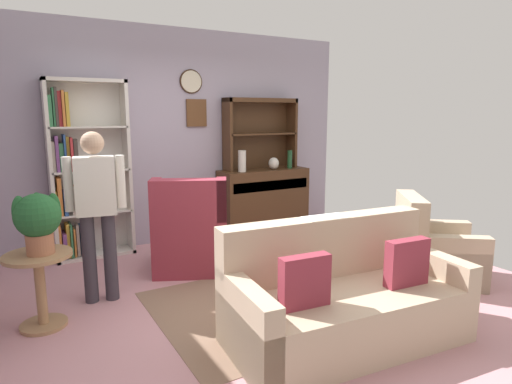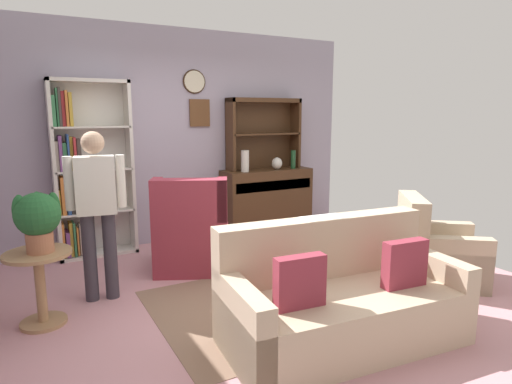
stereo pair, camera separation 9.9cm
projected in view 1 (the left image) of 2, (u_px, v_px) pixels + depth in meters
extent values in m
cube|color=#C68C93|center=(257.00, 293.00, 4.23)|extent=(5.40, 4.60, 0.02)
cube|color=#A399AD|center=(178.00, 137.00, 5.80)|extent=(5.00, 0.06, 2.80)
cylinder|color=beige|center=(191.00, 82.00, 5.72)|extent=(0.28, 0.03, 0.28)
torus|color=#382314|center=(191.00, 82.00, 5.72)|extent=(0.31, 0.02, 0.31)
cube|color=brown|center=(196.00, 113.00, 5.82)|extent=(0.28, 0.03, 0.36)
cube|color=#846651|center=(292.00, 299.00, 4.07)|extent=(2.49, 1.71, 0.01)
cube|color=silver|center=(51.00, 173.00, 4.92)|extent=(0.04, 0.30, 2.10)
cube|color=silver|center=(127.00, 168.00, 5.34)|extent=(0.04, 0.30, 2.10)
cube|color=silver|center=(84.00, 80.00, 4.94)|extent=(0.90, 0.30, 0.04)
cube|color=silver|center=(96.00, 254.00, 5.31)|extent=(0.90, 0.30, 0.04)
cube|color=silver|center=(89.00, 169.00, 5.25)|extent=(0.90, 0.01, 2.10)
cube|color=silver|center=(93.00, 212.00, 5.22)|extent=(0.86, 0.30, 0.02)
cube|color=#CC7233|center=(60.00, 241.00, 5.06)|extent=(0.03, 0.22, 0.40)
cube|color=#723F7F|center=(64.00, 245.00, 5.09)|extent=(0.04, 0.24, 0.29)
cube|color=gold|center=(68.00, 240.00, 5.10)|extent=(0.04, 0.18, 0.40)
cube|color=#337247|center=(71.00, 240.00, 5.12)|extent=(0.02, 0.23, 0.40)
cube|color=#CC7233|center=(74.00, 241.00, 5.14)|extent=(0.02, 0.19, 0.34)
cube|color=gray|center=(78.00, 239.00, 5.16)|extent=(0.03, 0.15, 0.38)
cube|color=#284C8C|center=(82.00, 239.00, 5.18)|extent=(0.04, 0.17, 0.36)
cube|color=silver|center=(91.00, 170.00, 5.13)|extent=(0.86, 0.30, 0.02)
cube|color=gold|center=(56.00, 203.00, 4.98)|extent=(0.02, 0.15, 0.29)
cube|color=#CC7233|center=(59.00, 196.00, 4.98)|extent=(0.04, 0.19, 0.44)
cube|color=#284C8C|center=(65.00, 203.00, 5.02)|extent=(0.04, 0.21, 0.28)
cube|color=#3F3833|center=(69.00, 200.00, 5.04)|extent=(0.03, 0.18, 0.33)
cube|color=gray|center=(72.00, 200.00, 5.06)|extent=(0.04, 0.23, 0.33)
cube|color=#CC7233|center=(76.00, 200.00, 5.08)|extent=(0.03, 0.21, 0.32)
cube|color=#284C8C|center=(81.00, 199.00, 5.10)|extent=(0.04, 0.15, 0.34)
cube|color=gold|center=(85.00, 195.00, 5.12)|extent=(0.04, 0.11, 0.43)
cube|color=silver|center=(88.00, 127.00, 5.03)|extent=(0.86, 0.30, 0.02)
cube|color=gray|center=(53.00, 157.00, 4.88)|extent=(0.04, 0.15, 0.34)
cube|color=#723F7F|center=(57.00, 154.00, 4.90)|extent=(0.03, 0.18, 0.40)
cube|color=#337247|center=(61.00, 157.00, 4.93)|extent=(0.04, 0.15, 0.32)
cube|color=#284C8C|center=(65.00, 153.00, 4.94)|extent=(0.02, 0.19, 0.42)
cube|color=gold|center=(68.00, 154.00, 4.96)|extent=(0.03, 0.13, 0.39)
cube|color=#B22D33|center=(71.00, 154.00, 4.97)|extent=(0.03, 0.24, 0.38)
cube|color=#3F3833|center=(75.00, 155.00, 5.00)|extent=(0.04, 0.15, 0.36)
cube|color=#337247|center=(49.00, 111.00, 4.79)|extent=(0.04, 0.19, 0.34)
cube|color=#337247|center=(53.00, 107.00, 4.81)|extent=(0.02, 0.15, 0.42)
cube|color=#3F3833|center=(56.00, 107.00, 4.82)|extent=(0.03, 0.17, 0.43)
cube|color=#B22D33|center=(59.00, 109.00, 4.84)|extent=(0.04, 0.11, 0.39)
cube|color=#CC7233|center=(63.00, 108.00, 4.86)|extent=(0.03, 0.17, 0.40)
cube|color=gold|center=(67.00, 109.00, 4.88)|extent=(0.04, 0.13, 0.38)
cube|color=#422816|center=(263.00, 197.00, 6.30)|extent=(1.30, 0.45, 0.82)
cube|color=#422816|center=(232.00, 237.00, 5.94)|extent=(0.06, 0.06, 0.10)
cube|color=#422816|center=(304.00, 226.00, 6.53)|extent=(0.06, 0.06, 0.10)
cube|color=#422816|center=(221.00, 231.00, 6.24)|extent=(0.06, 0.06, 0.10)
cube|color=#422816|center=(290.00, 221.00, 6.83)|extent=(0.06, 0.06, 0.10)
cube|color=#352012|center=(271.00, 186.00, 6.08)|extent=(1.20, 0.01, 0.14)
cube|color=#422816|center=(227.00, 135.00, 5.95)|extent=(0.04, 0.26, 1.00)
cube|color=#422816|center=(291.00, 133.00, 6.46)|extent=(0.04, 0.26, 1.00)
cube|color=#422816|center=(261.00, 100.00, 6.12)|extent=(1.10, 0.26, 0.06)
cube|color=#422816|center=(261.00, 134.00, 6.20)|extent=(1.06, 0.26, 0.02)
cube|color=#422816|center=(256.00, 134.00, 6.31)|extent=(1.10, 0.01, 1.00)
cylinder|color=beige|center=(242.00, 161.00, 5.94)|extent=(0.11, 0.11, 0.29)
ellipsoid|color=beige|center=(274.00, 163.00, 6.22)|extent=(0.15, 0.15, 0.17)
cylinder|color=#194223|center=(290.00, 159.00, 6.32)|extent=(0.07, 0.07, 0.26)
cube|color=#C6AD8E|center=(347.00, 315.00, 3.29)|extent=(1.87, 1.00, 0.42)
cube|color=#C6AD8E|center=(324.00, 246.00, 3.50)|extent=(1.81, 0.36, 0.48)
cube|color=#C6AD8E|center=(246.00, 326.00, 2.93)|extent=(0.21, 0.86, 0.60)
cube|color=#C6AD8E|center=(429.00, 286.00, 3.62)|extent=(0.21, 0.86, 0.60)
cube|color=maroon|center=(305.00, 281.00, 2.93)|extent=(0.37, 0.13, 0.36)
cube|color=maroon|center=(407.00, 262.00, 3.30)|extent=(0.37, 0.13, 0.36)
cube|color=white|center=(325.00, 217.00, 3.46)|extent=(0.37, 0.21, 0.00)
cube|color=#C6AD8E|center=(438.00, 260.00, 4.54)|extent=(1.07, 1.07, 0.40)
cube|color=#C6AD8E|center=(411.00, 219.00, 4.50)|extent=(0.59, 0.71, 0.48)
cube|color=#C6AD8E|center=(447.00, 263.00, 4.23)|extent=(0.71, 0.58, 0.55)
cube|color=#C6AD8E|center=(431.00, 245.00, 4.83)|extent=(0.71, 0.58, 0.55)
cube|color=maroon|center=(192.00, 249.00, 4.88)|extent=(1.05, 1.06, 0.42)
cube|color=maroon|center=(189.00, 209.00, 4.49)|extent=(0.79, 0.51, 0.63)
cube|color=maroon|center=(222.00, 199.00, 4.54)|extent=(0.21, 0.30, 0.44)
cube|color=maroon|center=(156.00, 200.00, 4.48)|extent=(0.21, 0.30, 0.44)
cylinder|color=#A87F56|center=(38.00, 255.00, 3.45)|extent=(0.52, 0.52, 0.03)
cylinder|color=#A87F56|center=(41.00, 292.00, 3.50)|extent=(0.08, 0.08, 0.59)
cylinder|color=#A87F56|center=(44.00, 324.00, 3.55)|extent=(0.36, 0.36, 0.03)
cylinder|color=#AD6B4C|center=(40.00, 244.00, 3.43)|extent=(0.21, 0.21, 0.16)
sphere|color=#235B2D|center=(38.00, 216.00, 3.39)|extent=(0.35, 0.35, 0.35)
ellipsoid|color=#235B2D|center=(20.00, 211.00, 3.35)|extent=(0.10, 0.06, 0.25)
ellipsoid|color=#235B2D|center=(54.00, 208.00, 3.46)|extent=(0.10, 0.06, 0.25)
ellipsoid|color=#235B2D|center=(19.00, 212.00, 3.32)|extent=(0.10, 0.06, 0.25)
ellipsoid|color=#235B2D|center=(38.00, 207.00, 3.49)|extent=(0.10, 0.06, 0.25)
cylinder|color=#38333D|center=(89.00, 259.00, 3.95)|extent=(0.14, 0.14, 0.82)
cylinder|color=#38333D|center=(110.00, 257.00, 4.01)|extent=(0.14, 0.14, 0.82)
cube|color=silver|center=(95.00, 186.00, 3.86)|extent=(0.37, 0.25, 0.52)
sphere|color=tan|center=(92.00, 143.00, 3.79)|extent=(0.23, 0.23, 0.20)
cylinder|color=silver|center=(68.00, 184.00, 3.78)|extent=(0.09, 0.09, 0.48)
cylinder|color=silver|center=(121.00, 182.00, 3.93)|extent=(0.09, 0.09, 0.48)
cube|color=#422816|center=(289.00, 257.00, 4.02)|extent=(0.80, 0.50, 0.03)
cube|color=#422816|center=(267.00, 295.00, 3.69)|extent=(0.05, 0.05, 0.39)
cube|color=#422816|center=(335.00, 279.00, 4.05)|extent=(0.05, 0.05, 0.39)
cube|color=#422816|center=(243.00, 278.00, 4.06)|extent=(0.05, 0.05, 0.39)
cube|color=#422816|center=(307.00, 265.00, 4.42)|extent=(0.05, 0.05, 0.39)
cube|color=gold|center=(289.00, 252.00, 4.07)|extent=(0.15, 0.15, 0.02)
cube|color=#B22D33|center=(289.00, 249.00, 4.08)|extent=(0.16, 0.12, 0.02)
cube|color=gold|center=(289.00, 247.00, 4.07)|extent=(0.19, 0.12, 0.03)
cube|color=#CC7233|center=(290.00, 244.00, 4.07)|extent=(0.21, 0.13, 0.03)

